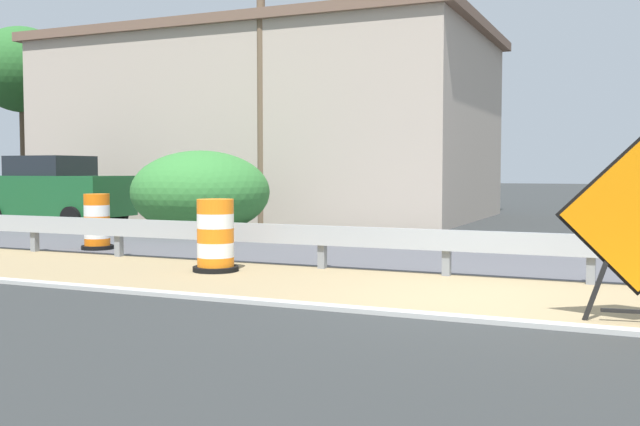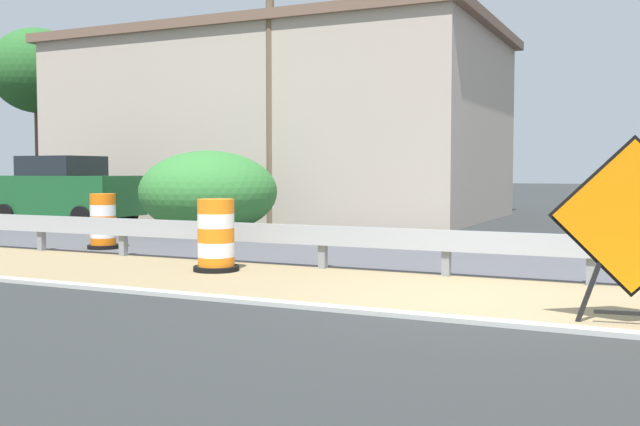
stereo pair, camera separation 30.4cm
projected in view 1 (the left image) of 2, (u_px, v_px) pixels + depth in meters
ground_plane at (474, 300)px, 9.10m from camera, size 160.00×160.00×0.00m
median_dirt_strip at (481, 294)px, 9.50m from camera, size 3.27×120.00×0.01m
far_lane_asphalt at (535, 253)px, 14.27m from camera, size 7.18×120.00×0.00m
curb_near_edge at (448, 319)px, 7.91m from camera, size 0.20×120.00×0.11m
guardrail_median at (321, 237)px, 11.90m from camera, size 0.18×43.32×0.71m
warning_sign_diamond at (639, 223)px, 7.66m from camera, size 0.28×1.67×1.98m
traffic_barrel_nearest at (216, 239)px, 11.64m from camera, size 0.73×0.73×1.15m
traffic_barrel_close at (97, 224)px, 14.88m from camera, size 0.64×0.64×1.13m
car_trailing_near_lane at (55, 191)px, 20.92m from camera, size 2.09×4.28×2.00m
roadside_shop_near at (272, 127)px, 25.78m from camera, size 8.88×14.96×6.21m
utility_pole_near at (261, 58)px, 21.11m from camera, size 0.24×1.80×9.35m
bush_roadside at (201, 192)px, 18.52m from camera, size 3.48×3.48×2.10m
tree_roadside at (23, 71)px, 29.63m from camera, size 3.81×3.81×7.36m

